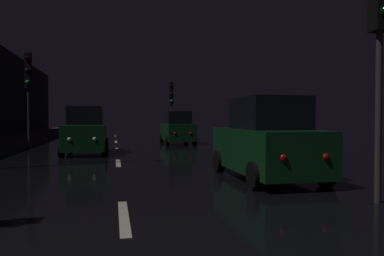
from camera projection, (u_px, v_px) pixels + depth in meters
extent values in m
cube|color=black|center=(116.00, 140.00, 27.02)|extent=(26.19, 84.00, 0.02)
cube|color=#28282B|center=(13.00, 140.00, 25.60)|extent=(4.40, 84.00, 0.15)
cube|color=beige|center=(124.00, 217.00, 5.99)|extent=(0.16, 2.20, 0.01)
cube|color=beige|center=(118.00, 163.00, 13.21)|extent=(0.16, 2.20, 0.01)
cube|color=beige|center=(117.00, 150.00, 18.89)|extent=(0.16, 2.20, 0.01)
cube|color=beige|center=(116.00, 142.00, 25.25)|extent=(0.16, 2.20, 0.01)
cube|color=beige|center=(115.00, 136.00, 34.23)|extent=(0.16, 2.20, 0.01)
cube|color=beige|center=(115.00, 136.00, 33.67)|extent=(0.16, 2.20, 0.01)
cylinder|color=#38383A|center=(29.00, 118.00, 19.94)|extent=(0.12, 0.12, 3.19)
cube|color=black|center=(28.00, 71.00, 19.88)|extent=(0.32, 0.35, 1.90)
sphere|color=black|center=(27.00, 58.00, 19.69)|extent=(0.22, 0.22, 0.22)
sphere|color=black|center=(27.00, 70.00, 19.70)|extent=(0.22, 0.22, 0.22)
sphere|color=#19D84C|center=(27.00, 82.00, 19.72)|extent=(0.22, 0.22, 0.22)
cylinder|color=#38383A|center=(171.00, 121.00, 31.28)|extent=(0.12, 0.12, 2.73)
cube|color=black|center=(171.00, 93.00, 31.22)|extent=(0.31, 0.34, 1.90)
sphere|color=black|center=(172.00, 86.00, 31.03)|extent=(0.22, 0.22, 0.22)
sphere|color=black|center=(172.00, 93.00, 31.05)|extent=(0.22, 0.22, 0.22)
sphere|color=#19D84C|center=(172.00, 101.00, 31.07)|extent=(0.22, 0.22, 0.22)
cylinder|color=#38383A|center=(378.00, 118.00, 6.97)|extent=(0.12, 0.12, 3.20)
cube|color=#0F3819|center=(86.00, 137.00, 16.90)|extent=(1.76, 4.12, 1.08)
cube|color=black|center=(86.00, 116.00, 17.02)|extent=(1.50, 2.06, 0.82)
cylinder|color=black|center=(105.00, 149.00, 15.68)|extent=(0.22, 0.63, 0.63)
cylinder|color=black|center=(61.00, 149.00, 15.32)|extent=(0.22, 0.63, 0.63)
cylinder|color=black|center=(106.00, 144.00, 18.50)|extent=(0.22, 0.63, 0.63)
cylinder|color=black|center=(70.00, 145.00, 18.14)|extent=(0.22, 0.63, 0.63)
sphere|color=white|center=(95.00, 139.00, 15.02)|extent=(0.18, 0.18, 0.18)
sphere|color=white|center=(69.00, 139.00, 14.82)|extent=(0.18, 0.18, 0.18)
sphere|color=red|center=(99.00, 135.00, 18.97)|extent=(0.18, 0.18, 0.18)
sphere|color=red|center=(79.00, 135.00, 18.77)|extent=(0.18, 0.18, 0.18)
cube|color=#0F3819|center=(266.00, 149.00, 9.89)|extent=(1.77, 4.14, 1.08)
cube|color=black|center=(268.00, 113.00, 9.72)|extent=(1.51, 2.07, 0.83)
cylinder|color=black|center=(219.00, 161.00, 11.14)|extent=(0.22, 0.63, 0.63)
cylinder|color=black|center=(273.00, 160.00, 11.50)|extent=(0.22, 0.63, 0.63)
cylinder|color=black|center=(255.00, 176.00, 8.30)|extent=(0.22, 0.63, 0.63)
cylinder|color=black|center=(326.00, 173.00, 8.66)|extent=(0.22, 0.63, 0.63)
sphere|color=slate|center=(226.00, 145.00, 11.77)|extent=(0.18, 0.18, 0.18)
sphere|color=slate|center=(255.00, 144.00, 11.97)|extent=(0.18, 0.18, 0.18)
sphere|color=red|center=(283.00, 158.00, 7.80)|extent=(0.18, 0.18, 0.18)
sphere|color=red|center=(325.00, 157.00, 8.00)|extent=(0.18, 0.18, 0.18)
cube|color=#0F3819|center=(177.00, 132.00, 23.62)|extent=(1.69, 3.94, 1.03)
cube|color=black|center=(178.00, 118.00, 23.46)|extent=(1.43, 1.97, 0.79)
cylinder|color=black|center=(162.00, 138.00, 24.81)|extent=(0.21, 0.60, 0.60)
cylinder|color=black|center=(186.00, 138.00, 25.15)|extent=(0.21, 0.60, 0.60)
cylinder|color=black|center=(167.00, 140.00, 22.11)|extent=(0.21, 0.60, 0.60)
cylinder|color=black|center=(195.00, 140.00, 22.45)|extent=(0.21, 0.60, 0.60)
sphere|color=slate|center=(166.00, 131.00, 25.41)|extent=(0.17, 0.17, 0.17)
sphere|color=slate|center=(179.00, 131.00, 25.60)|extent=(0.17, 0.17, 0.17)
sphere|color=red|center=(175.00, 133.00, 21.64)|extent=(0.17, 0.17, 0.17)
sphere|color=red|center=(191.00, 133.00, 21.83)|extent=(0.17, 0.17, 0.17)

